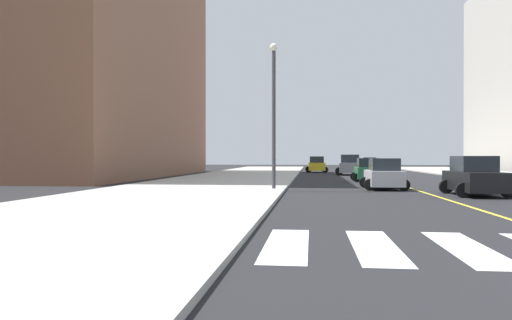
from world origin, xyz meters
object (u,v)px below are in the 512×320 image
(car_green_sixth, at_px, (368,170))
(street_lamp, at_px, (274,103))
(car_silver_nearest, at_px, (384,175))
(car_red_fourth, at_px, (369,165))
(car_yellow_second, at_px, (316,165))
(car_gray_fifth, at_px, (350,165))
(car_black_third, at_px, (475,177))

(car_green_sixth, relative_size, street_lamp, 0.51)
(car_silver_nearest, bearing_deg, car_red_fourth, 84.44)
(car_yellow_second, height_order, car_gray_fifth, car_gray_fifth)
(car_yellow_second, bearing_deg, street_lamp, -96.08)
(car_gray_fifth, xyz_separation_m, car_green_sixth, (0.35, -13.06, -0.16))
(car_red_fourth, bearing_deg, car_yellow_second, 33.99)
(car_silver_nearest, relative_size, car_gray_fifth, 0.83)
(car_yellow_second, distance_m, car_green_sixth, 21.87)
(car_black_third, relative_size, car_green_sixth, 1.08)
(car_silver_nearest, relative_size, street_lamp, 0.51)
(car_green_sixth, height_order, street_lamp, street_lamp)
(car_black_third, xyz_separation_m, car_red_fourth, (-0.41, 38.82, -0.04))
(car_gray_fifth, bearing_deg, car_red_fourth, 77.33)
(car_black_third, distance_m, car_red_fourth, 38.82)
(car_silver_nearest, height_order, car_black_third, car_black_third)
(car_silver_nearest, relative_size, car_yellow_second, 0.91)
(car_black_third, height_order, street_lamp, street_lamp)
(car_gray_fifth, bearing_deg, street_lamp, -100.94)
(car_black_third, xyz_separation_m, street_lamp, (-9.76, 1.83, 3.85))
(car_silver_nearest, height_order, car_gray_fifth, car_gray_fifth)
(car_red_fourth, height_order, street_lamp, street_lamp)
(car_yellow_second, xyz_separation_m, street_lamp, (-2.60, -32.90, 3.83))
(car_green_sixth, bearing_deg, car_gray_fifth, 91.98)
(car_black_third, height_order, car_gray_fifth, car_gray_fifth)
(car_yellow_second, bearing_deg, car_red_fourth, 29.68)
(car_black_third, distance_m, car_green_sixth, 13.62)
(car_silver_nearest, distance_m, car_green_sixth, 9.12)
(car_silver_nearest, relative_size, car_red_fourth, 0.96)
(car_silver_nearest, xyz_separation_m, car_green_sixth, (0.15, 9.12, -0.00))
(car_yellow_second, bearing_deg, car_green_sixth, -81.97)
(street_lamp, bearing_deg, car_yellow_second, 85.48)
(car_gray_fifth, relative_size, car_green_sixth, 1.21)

